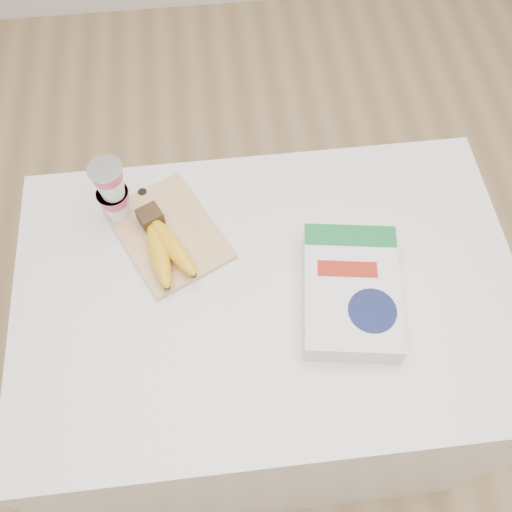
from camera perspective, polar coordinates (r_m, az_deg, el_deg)
The scene contains 6 objects.
room at distance 0.73m, azimuth 2.15°, elevation 16.60°, with size 4.00×4.00×4.00m.
table at distance 1.55m, azimuth 0.98°, elevation -9.79°, with size 1.06×0.71×0.79m, color white.
cutting_board at distance 1.26m, azimuth -8.73°, elevation 2.28°, with size 0.19×0.26×0.01m, color #E9BC7F.
bananas at distance 1.21m, azimuth -9.21°, elevation 1.02°, with size 0.14×0.21×0.06m.
yogurt_stack at distance 1.22m, azimuth -14.20°, elevation 6.31°, with size 0.07×0.07×0.17m.
cereal_box at distance 1.16m, azimuth 9.46°, elevation -3.49°, with size 0.23×0.30×0.06m.
Camera 1 is at (-0.09, -0.52, 1.85)m, focal length 40.00 mm.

